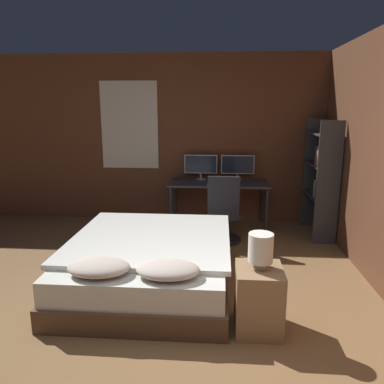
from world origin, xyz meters
The scene contains 13 objects.
ground_plane centered at (0.00, 0.00, 0.00)m, with size 20.00×20.00×0.00m, color brown.
wall_back centered at (-0.02, 3.68, 1.35)m, with size 12.00×0.08×2.70m.
wall_side_right centered at (1.93, 1.50, 1.35)m, with size 0.06×12.00×2.70m.
bed centered at (-0.47, 1.24, 0.26)m, with size 1.69×2.02×0.59m.
nightstand centered at (0.61, 0.49, 0.28)m, with size 0.39×0.43×0.56m.
bedside_lamp centered at (0.61, 0.49, 0.74)m, with size 0.21×0.21×0.31m.
desk centered at (0.24, 3.29, 0.64)m, with size 1.55×0.63×0.72m.
monitor_left centered at (-0.05, 3.50, 0.96)m, with size 0.53×0.16×0.40m.
monitor_right centered at (0.54, 3.50, 0.96)m, with size 0.53×0.16×0.40m.
keyboard centered at (0.24, 3.08, 0.73)m, with size 0.35×0.13×0.02m.
computer_mouse centered at (0.51, 3.08, 0.74)m, with size 0.07×0.05×0.04m.
office_chair centered at (0.31, 2.60, 0.38)m, with size 0.52×0.52×0.97m.
bookshelf centered at (1.72, 2.95, 0.94)m, with size 0.32×0.85×1.70m.
Camera 1 is at (0.27, -2.44, 1.88)m, focal length 35.00 mm.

